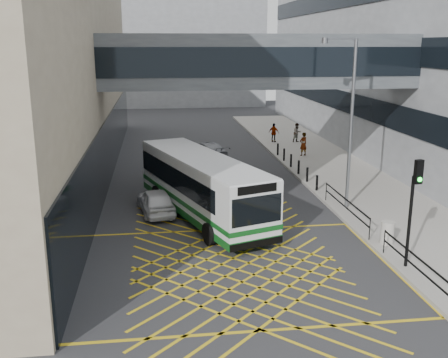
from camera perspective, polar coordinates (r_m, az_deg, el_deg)
name	(u,v)px	position (r m, az deg, el deg)	size (l,w,h in m)	color
ground	(237,270)	(20.59, 1.46, -9.83)	(120.00, 120.00, 0.00)	#333335
building_far	(160,39)	(78.52, -6.97, 14.86)	(28.00, 16.00, 18.00)	gray
skybridge	(258,61)	(31.10, 3.67, 12.71)	(20.00, 4.10, 3.00)	#4D5257
pavement	(334,170)	(36.56, 11.84, 0.95)	(6.00, 54.00, 0.16)	#A09B92
box_junction	(237,270)	(20.59, 1.46, -9.82)	(12.00, 9.00, 0.01)	gold
bus	(201,185)	(26.14, -2.54, -0.61)	(6.00, 11.27, 3.10)	silver
car_white	(156,201)	(27.08, -7.43, -2.37)	(1.72, 4.19, 1.33)	white
car_dark	(220,170)	(33.37, -0.42, 1.02)	(1.70, 4.33, 1.36)	black
car_silver	(208,150)	(39.12, -1.80, 3.12)	(1.98, 4.70, 1.46)	gray
traffic_light	(414,198)	(20.68, 19.97, -1.98)	(0.33, 0.51, 4.25)	black
street_lamp	(348,114)	(27.10, 13.38, 6.89)	(1.95, 0.59, 8.60)	slate
litter_bin	(387,233)	(23.56, 17.34, -5.59)	(0.57, 0.57, 0.98)	#ADA89E
kerb_railings	(372,226)	(23.51, 15.82, -4.93)	(0.05, 12.54, 1.00)	black
bollards	(295,164)	(35.64, 7.71, 1.66)	(0.14, 10.14, 0.90)	black
pedestrian_a	(303,144)	(40.37, 8.63, 3.78)	(0.71, 0.50, 1.77)	gray
pedestrian_b	(297,133)	(45.83, 7.97, 5.00)	(0.80, 0.47, 1.64)	gray
pedestrian_c	(274,133)	(45.63, 5.46, 5.03)	(0.96, 0.46, 1.63)	gray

